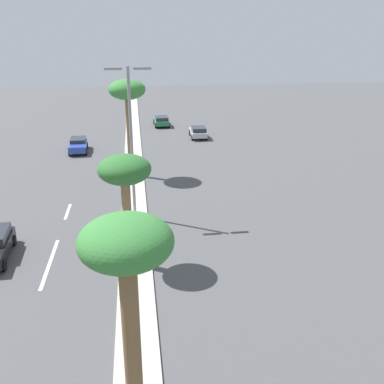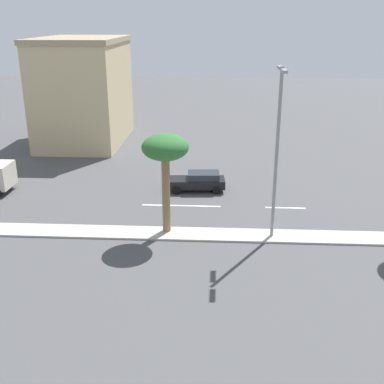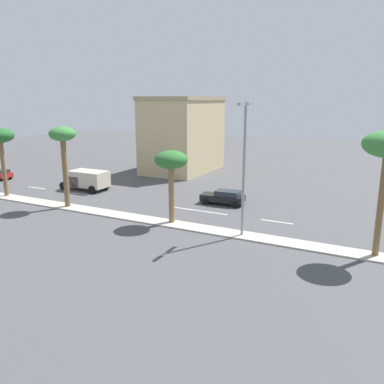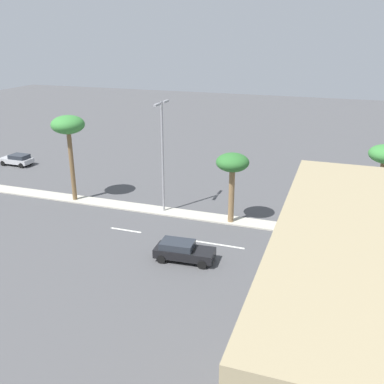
{
  "view_description": "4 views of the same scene",
  "coord_description": "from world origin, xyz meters",
  "px_view_note": "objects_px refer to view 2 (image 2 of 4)",
  "views": [
    {
      "loc": [
        0.34,
        12.73,
        12.15
      ],
      "look_at": [
        3.57,
        37.04,
        2.98
      ],
      "focal_mm": 40.35,
      "sensor_mm": 36.0,
      "label": 1
    },
    {
      "loc": [
        26.41,
        37.29,
        12.66
      ],
      "look_at": [
        -3.19,
        35.63,
        1.64
      ],
      "focal_mm": 44.39,
      "sensor_mm": 36.0,
      "label": 2
    },
    {
      "loc": [
        27.07,
        50.1,
        10.29
      ],
      "look_at": [
        0.75,
        36.7,
        3.23
      ],
      "focal_mm": 36.28,
      "sensor_mm": 36.0,
      "label": 3
    },
    {
      "loc": [
        -34.63,
        25.91,
        15.82
      ],
      "look_at": [
        0.16,
        37.95,
        2.21
      ],
      "focal_mm": 41.18,
      "sensor_mm": 36.0,
      "label": 4
    }
  ],
  "objects_px": {
    "commercial_building": "(84,91)",
    "sedan_black_rear": "(198,181)",
    "street_lamp_outboard": "(277,142)",
    "palm_tree_left": "(165,152)"
  },
  "relations": [
    {
      "from": "commercial_building",
      "to": "sedan_black_rear",
      "type": "bearing_deg",
      "value": 40.48
    },
    {
      "from": "street_lamp_outboard",
      "to": "sedan_black_rear",
      "type": "height_order",
      "value": "street_lamp_outboard"
    },
    {
      "from": "commercial_building",
      "to": "sedan_black_rear",
      "type": "xyz_separation_m",
      "value": [
        14.71,
        12.56,
        -4.59
      ]
    },
    {
      "from": "palm_tree_left",
      "to": "commercial_building",
      "type": "bearing_deg",
      "value": -153.97
    },
    {
      "from": "palm_tree_left",
      "to": "sedan_black_rear",
      "type": "distance_m",
      "value": 9.01
    },
    {
      "from": "sedan_black_rear",
      "to": "palm_tree_left",
      "type": "bearing_deg",
      "value": -11.95
    },
    {
      "from": "commercial_building",
      "to": "street_lamp_outboard",
      "type": "height_order",
      "value": "commercial_building"
    },
    {
      "from": "sedan_black_rear",
      "to": "commercial_building",
      "type": "bearing_deg",
      "value": -139.52
    },
    {
      "from": "commercial_building",
      "to": "street_lamp_outboard",
      "type": "xyz_separation_m",
      "value": [
        22.74,
        17.38,
        0.61
      ]
    },
    {
      "from": "commercial_building",
      "to": "palm_tree_left",
      "type": "bearing_deg",
      "value": 26.03
    }
  ]
}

